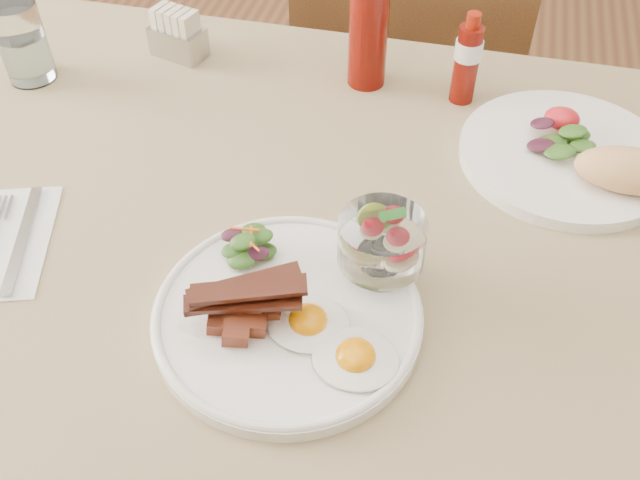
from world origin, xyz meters
TOP-DOWN VIEW (x-y plane):
  - table at (0.00, 0.00)m, footprint 1.33×0.88m
  - chair_far at (0.00, 0.66)m, footprint 0.42×0.42m
  - main_plate at (-0.02, -0.15)m, footprint 0.28×0.28m
  - fried_eggs at (0.03, -0.17)m, footprint 0.15×0.12m
  - bacon_potato_pile at (-0.06, -0.17)m, footprint 0.13×0.08m
  - side_salad at (-0.09, -0.08)m, footprint 0.07×0.07m
  - fruit_cup at (0.06, -0.07)m, footprint 0.09×0.09m
  - second_plate at (0.27, 0.18)m, footprint 0.28×0.27m
  - ketchup_bottle at (-0.03, 0.31)m, footprint 0.06×0.06m
  - hot_sauce_bottle at (0.11, 0.30)m, footprint 0.05×0.05m
  - sugar_caddy at (-0.32, 0.31)m, footprint 0.09×0.07m
  - water_glass at (-0.51, 0.21)m, footprint 0.07×0.07m
  - napkin_cutlery at (-0.37, -0.11)m, footprint 0.15×0.20m

SIDE VIEW (x-z plane):
  - chair_far at x=0.00m, z-range 0.06..0.99m
  - table at x=0.00m, z-range 0.29..1.04m
  - napkin_cutlery at x=-0.37m, z-range 0.75..0.76m
  - main_plate at x=-0.02m, z-range 0.75..0.77m
  - second_plate at x=0.27m, z-range 0.74..0.80m
  - fried_eggs at x=0.03m, z-range 0.76..0.79m
  - side_salad at x=-0.09m, z-range 0.77..0.80m
  - sugar_caddy at x=-0.32m, z-range 0.75..0.82m
  - bacon_potato_pile at x=-0.06m, z-range 0.77..0.82m
  - water_glass at x=-0.51m, z-range 0.74..0.86m
  - hot_sauce_bottle at x=0.11m, z-range 0.75..0.88m
  - fruit_cup at x=0.06m, z-range 0.77..0.87m
  - ketchup_bottle at x=-0.03m, z-range 0.75..0.91m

